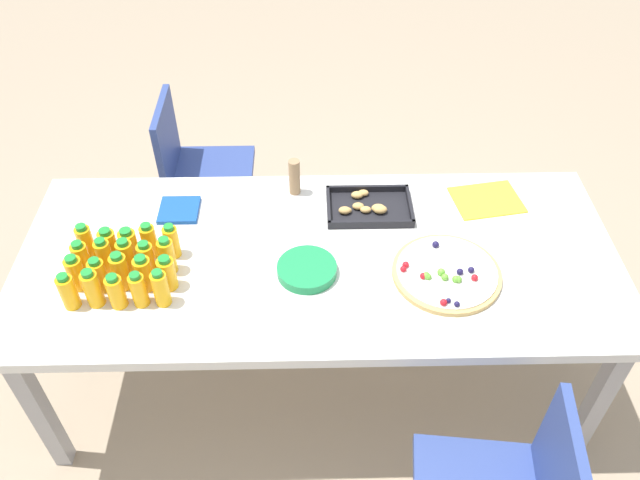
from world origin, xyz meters
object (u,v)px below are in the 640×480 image
object	(u,v)px
juice_bottle_1	(92,288)
juice_bottle_6	(98,275)
juice_bottle_3	(139,290)
juice_bottle_5	(76,273)
chair_far_left	(196,165)
juice_bottle_15	(86,243)
party_table	(318,266)
juice_bottle_18	(149,241)
juice_bottle_12	(127,257)
juice_bottle_16	(109,244)
juice_bottle_7	(121,271)
juice_bottle_10	(82,258)
napkin_stack	(179,210)
snack_tray	(368,207)
juice_bottle_2	(116,292)
juice_bottle_4	(161,288)
juice_bottle_11	(105,256)
juice_bottle_13	(147,258)
plate_stack	(307,270)
juice_bottle_14	(167,256)
paper_folder	(487,200)
juice_bottle_19	(172,241)
cardboard_tube	(294,177)
juice_bottle_8	(144,273)
juice_bottle_9	(167,273)
fruit_pizza	(446,273)
juice_bottle_0	(68,292)
juice_bottle_17	(129,244)

from	to	relation	value
juice_bottle_1	juice_bottle_6	bearing A→B (deg)	87.62
juice_bottle_3	juice_bottle_5	xyz separation A→B (m)	(-0.22, 0.08, 0.00)
chair_far_left	juice_bottle_15	size ratio (longest dim) A/B	5.52
party_table	juice_bottle_18	size ratio (longest dim) A/B	15.11
juice_bottle_12	juice_bottle_18	distance (m)	0.10
juice_bottle_16	juice_bottle_3	bearing A→B (deg)	-56.62
juice_bottle_7	juice_bottle_10	size ratio (longest dim) A/B	1.09
juice_bottle_12	napkin_stack	world-z (taller)	juice_bottle_12
juice_bottle_5	snack_tray	size ratio (longest dim) A/B	0.43
juice_bottle_2	juice_bottle_4	bearing A→B (deg)	2.39
juice_bottle_11	juice_bottle_13	size ratio (longest dim) A/B	1.07
juice_bottle_10	juice_bottle_13	size ratio (longest dim) A/B	1.02
juice_bottle_7	plate_stack	size ratio (longest dim) A/B	0.72
juice_bottle_14	napkin_stack	bearing A→B (deg)	92.25
juice_bottle_3	juice_bottle_4	xyz separation A→B (m)	(0.07, 0.00, 0.00)
juice_bottle_1	juice_bottle_7	bearing A→B (deg)	44.65
paper_folder	juice_bottle_19	bearing A→B (deg)	-166.90
juice_bottle_6	juice_bottle_10	world-z (taller)	juice_bottle_10
party_table	juice_bottle_13	bearing A→B (deg)	-173.28
juice_bottle_7	plate_stack	bearing A→B (deg)	4.24
cardboard_tube	paper_folder	size ratio (longest dim) A/B	0.59
juice_bottle_13	juice_bottle_5	bearing A→B (deg)	-163.47
party_table	juice_bottle_4	xyz separation A→B (m)	(-0.52, -0.21, 0.13)
juice_bottle_12	juice_bottle_8	bearing A→B (deg)	-47.04
juice_bottle_9	napkin_stack	xyz separation A→B (m)	(-0.02, 0.39, -0.06)
juice_bottle_6	napkin_stack	world-z (taller)	juice_bottle_6
juice_bottle_4	juice_bottle_14	bearing A→B (deg)	90.57
juice_bottle_9	cardboard_tube	bearing A→B (deg)	49.57
juice_bottle_10	fruit_pizza	world-z (taller)	juice_bottle_10
party_table	juice_bottle_16	bearing A→B (deg)	179.65
chair_far_left	juice_bottle_19	distance (m)	0.89
juice_bottle_8	paper_folder	bearing A→B (deg)	18.90
juice_bottle_0	juice_bottle_5	world-z (taller)	juice_bottle_0
juice_bottle_18	party_table	bearing A→B (deg)	-1.36
party_table	paper_folder	distance (m)	0.73
juice_bottle_7	juice_bottle_10	bearing A→B (deg)	154.62
party_table	juice_bottle_15	distance (m)	0.82
chair_far_left	juice_bottle_2	size ratio (longest dim) A/B	6.14
juice_bottle_6	fruit_pizza	distance (m)	1.18
juice_bottle_0	juice_bottle_16	world-z (taller)	juice_bottle_0
chair_far_left	juice_bottle_0	xyz separation A→B (m)	(-0.24, -1.07, 0.30)
juice_bottle_15	napkin_stack	bearing A→B (deg)	40.45
juice_bottle_11	juice_bottle_18	size ratio (longest dim) A/B	1.02
juice_bottle_17	napkin_stack	bearing A→B (deg)	61.27
juice_bottle_9	paper_folder	bearing A→B (deg)	20.01
chair_far_left	juice_bottle_6	bearing A→B (deg)	-9.44
juice_bottle_3	snack_tray	xyz separation A→B (m)	(0.79, 0.46, -0.05)
juice_bottle_7	juice_bottle_12	xyz separation A→B (m)	(0.00, 0.07, -0.00)
juice_bottle_11	paper_folder	world-z (taller)	juice_bottle_11
juice_bottle_19	napkin_stack	size ratio (longest dim) A/B	0.93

